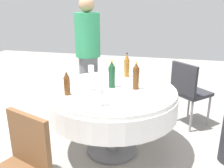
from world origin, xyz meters
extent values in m
plane|color=gray|center=(0.00, 0.00, 0.00)|extent=(10.00, 10.00, 0.00)
cylinder|color=white|center=(0.00, 0.00, 0.72)|extent=(1.33, 1.33, 0.04)
cylinder|color=white|center=(0.00, 0.00, 0.59)|extent=(1.36, 1.36, 0.22)
cylinder|color=slate|center=(0.00, 0.00, 0.24)|extent=(0.14, 0.14, 0.48)
cylinder|color=slate|center=(0.00, 0.00, 0.01)|extent=(0.56, 0.56, 0.03)
cylinder|color=#593314|center=(-0.05, 0.24, 0.85)|extent=(0.07, 0.07, 0.22)
cone|color=#593314|center=(-0.05, 0.24, 0.99)|extent=(0.06, 0.06, 0.05)
cylinder|color=gold|center=(-0.05, 0.24, 1.02)|extent=(0.03, 0.03, 0.01)
cylinder|color=#194728|center=(-0.05, -0.01, 0.85)|extent=(0.07, 0.07, 0.22)
cone|color=#194728|center=(-0.05, -0.01, 0.99)|extent=(0.06, 0.06, 0.06)
cylinder|color=gold|center=(-0.05, -0.01, 1.02)|extent=(0.03, 0.03, 0.01)
cylinder|color=#8C5619|center=(-0.47, 0.07, 0.84)|extent=(0.06, 0.06, 0.21)
cone|color=#8C5619|center=(-0.47, 0.07, 0.98)|extent=(0.06, 0.06, 0.07)
cylinder|color=black|center=(-0.47, 0.07, 1.02)|extent=(0.02, 0.02, 0.01)
cylinder|color=#593314|center=(0.27, -0.38, 0.83)|extent=(0.06, 0.06, 0.17)
cone|color=#593314|center=(0.27, -0.38, 0.94)|extent=(0.06, 0.06, 0.06)
cylinder|color=silver|center=(0.27, -0.38, 0.98)|extent=(0.03, 0.03, 0.01)
cylinder|color=white|center=(-0.34, -0.34, 0.74)|extent=(0.06, 0.06, 0.00)
cylinder|color=white|center=(-0.34, -0.34, 0.78)|extent=(0.01, 0.01, 0.06)
cylinder|color=white|center=(-0.34, -0.34, 0.85)|extent=(0.07, 0.07, 0.08)
cylinder|color=white|center=(0.10, -0.20, 0.74)|extent=(0.06, 0.06, 0.00)
cylinder|color=white|center=(0.10, -0.20, 0.78)|extent=(0.01, 0.01, 0.06)
cylinder|color=white|center=(0.10, -0.20, 0.84)|extent=(0.06, 0.06, 0.07)
cylinder|color=maroon|center=(0.10, -0.20, 0.82)|extent=(0.05, 0.05, 0.03)
cylinder|color=white|center=(-0.22, 0.02, 0.74)|extent=(0.06, 0.06, 0.00)
cylinder|color=white|center=(-0.22, 0.02, 0.78)|extent=(0.01, 0.01, 0.08)
cylinder|color=white|center=(-0.22, 0.02, 0.86)|extent=(0.06, 0.06, 0.06)
cylinder|color=white|center=(0.45, 0.01, 0.74)|extent=(0.06, 0.06, 0.00)
cylinder|color=white|center=(0.45, 0.01, 0.78)|extent=(0.01, 0.01, 0.08)
cylinder|color=white|center=(0.45, 0.01, 0.86)|extent=(0.07, 0.07, 0.08)
cylinder|color=white|center=(0.17, 0.02, 0.75)|extent=(0.26, 0.26, 0.02)
cylinder|color=white|center=(0.00, -0.50, 0.75)|extent=(0.24, 0.24, 0.02)
ellipsoid|color=tan|center=(0.00, -0.50, 0.77)|extent=(0.11, 0.09, 0.02)
cylinder|color=white|center=(-0.29, 0.37, 0.75)|extent=(0.25, 0.25, 0.02)
cube|color=silver|center=(0.17, 0.26, 0.74)|extent=(0.18, 0.04, 0.00)
cube|color=white|center=(0.30, -0.20, 0.75)|extent=(0.19, 0.19, 0.02)
cylinder|color=slate|center=(-0.84, -0.54, 0.44)|extent=(0.26, 0.26, 0.88)
cylinder|color=#2D8C59|center=(-0.84, -0.54, 1.17)|extent=(0.34, 0.34, 0.58)
sphere|color=tan|center=(-0.84, -0.54, 1.57)|extent=(0.21, 0.21, 0.21)
cube|color=brown|center=(0.99, -0.37, 0.66)|extent=(0.18, 0.39, 0.42)
cube|color=#2D2D33|center=(-0.88, 0.88, 0.45)|extent=(0.57, 0.57, 0.04)
cube|color=#2D2D33|center=(-0.75, 0.75, 0.66)|extent=(0.31, 0.31, 0.42)
cylinder|color=gray|center=(-0.88, 1.12, 0.21)|extent=(0.03, 0.03, 0.43)
cylinder|color=gray|center=(-1.12, 0.88, 0.21)|extent=(0.03, 0.03, 0.43)
cylinder|color=gray|center=(-0.64, 0.88, 0.21)|extent=(0.03, 0.03, 0.43)
cylinder|color=gray|center=(-0.88, 0.64, 0.21)|extent=(0.03, 0.03, 0.43)
camera|label=1|loc=(2.34, 0.56, 1.60)|focal=39.49mm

